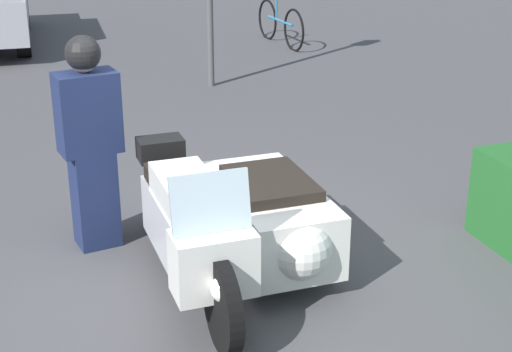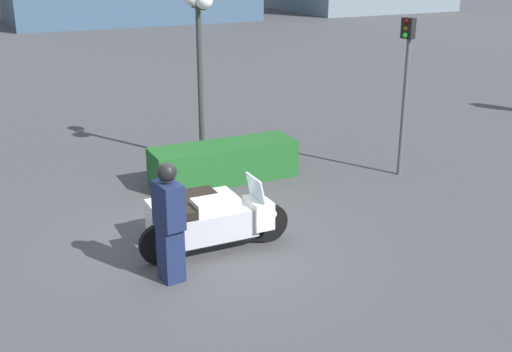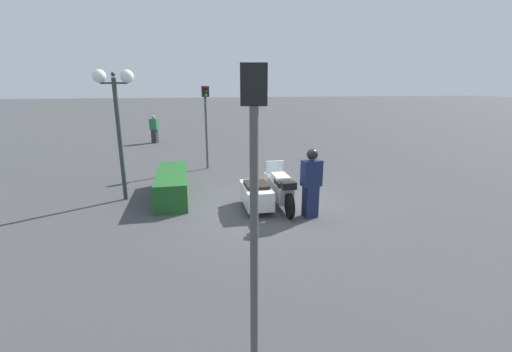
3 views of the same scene
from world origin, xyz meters
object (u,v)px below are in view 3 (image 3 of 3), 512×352
object	(u,v)px
police_motorcycle	(266,191)
traffic_light_far	(254,185)
twin_lamp_post	(116,99)
traffic_light_near	(206,115)
hedge_bush_curbside	(172,185)
pedestrian_bystander	(154,129)
officer_rider	(311,182)

from	to	relation	value
police_motorcycle	traffic_light_far	bearing A→B (deg)	165.94
twin_lamp_post	traffic_light_near	size ratio (longest dim) A/B	1.14
hedge_bush_curbside	traffic_light_far	world-z (taller)	traffic_light_far
twin_lamp_post	traffic_light_near	world-z (taller)	twin_lamp_post
traffic_light_near	pedestrian_bystander	xyz separation A→B (m)	(6.87, 2.62, -1.34)
police_motorcycle	pedestrian_bystander	xyz separation A→B (m)	(11.64, 3.94, 0.33)
police_motorcycle	officer_rider	size ratio (longest dim) A/B	1.39
traffic_light_far	pedestrian_bystander	world-z (taller)	traffic_light_far
officer_rider	traffic_light_near	world-z (taller)	traffic_light_near
police_motorcycle	twin_lamp_post	bearing A→B (deg)	70.53
officer_rider	traffic_light_near	distance (m)	6.26
hedge_bush_curbside	twin_lamp_post	world-z (taller)	twin_lamp_post
officer_rider	hedge_bush_curbside	distance (m)	4.22
police_motorcycle	pedestrian_bystander	size ratio (longest dim) A/B	1.55
hedge_bush_curbside	pedestrian_bystander	xyz separation A→B (m)	(10.30, 1.37, 0.41)
officer_rider	twin_lamp_post	xyz separation A→B (m)	(2.34, 4.87, 1.96)
police_motorcycle	officer_rider	distance (m)	1.42
hedge_bush_curbside	pedestrian_bystander	size ratio (longest dim) A/B	1.88
traffic_light_far	pedestrian_bystander	size ratio (longest dim) A/B	2.21
police_motorcycle	traffic_light_near	world-z (taller)	traffic_light_near
twin_lamp_post	officer_rider	bearing A→B (deg)	-115.69
police_motorcycle	traffic_light_far	world-z (taller)	traffic_light_far
hedge_bush_curbside	police_motorcycle	bearing A→B (deg)	-117.73
hedge_bush_curbside	traffic_light_far	xyz separation A→B (m)	(-6.78, -1.19, 1.90)
twin_lamp_post	hedge_bush_curbside	bearing A→B (deg)	-92.17
police_motorcycle	pedestrian_bystander	world-z (taller)	pedestrian_bystander
police_motorcycle	traffic_light_far	distance (m)	5.90
officer_rider	police_motorcycle	bearing A→B (deg)	-143.32
pedestrian_bystander	traffic_light_near	bearing A→B (deg)	-131.78
hedge_bush_curbside	twin_lamp_post	size ratio (longest dim) A/B	0.81
traffic_light_near	police_motorcycle	bearing A→B (deg)	2.45
police_motorcycle	hedge_bush_curbside	bearing A→B (deg)	62.40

